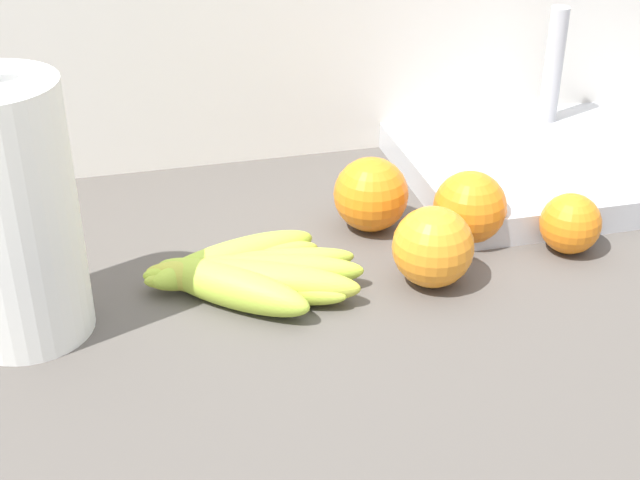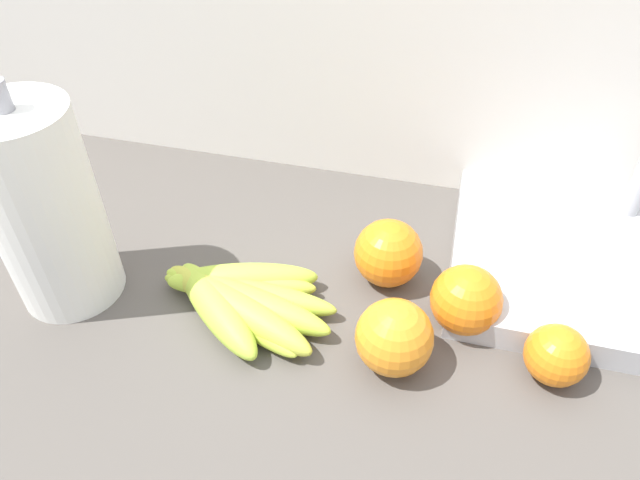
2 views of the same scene
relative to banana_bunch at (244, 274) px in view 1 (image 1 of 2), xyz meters
name	(u,v)px [view 1 (image 1 of 2)]	position (x,y,z in m)	size (l,w,h in m)	color
wall_back	(275,311)	(0.09, 0.33, -0.28)	(2.38, 0.06, 1.30)	silver
banana_bunch	(244,274)	(0.00, 0.00, 0.00)	(0.22, 0.17, 0.04)	#ADCB3F
orange_back_left	(371,194)	(0.16, 0.09, 0.02)	(0.08, 0.08, 0.08)	orange
orange_right	(470,207)	(0.25, 0.04, 0.02)	(0.08, 0.08, 0.08)	orange
orange_back_right	(570,224)	(0.35, -0.01, 0.01)	(0.06, 0.06, 0.06)	orange
orange_center	(433,247)	(0.18, -0.03, 0.02)	(0.08, 0.08, 0.08)	orange
paper_towel_roll	(10,214)	(-0.20, -0.02, 0.10)	(0.12, 0.12, 0.27)	white
sink_basin	(581,161)	(0.45, 0.16, 0.00)	(0.43, 0.29, 0.18)	#B7BABF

